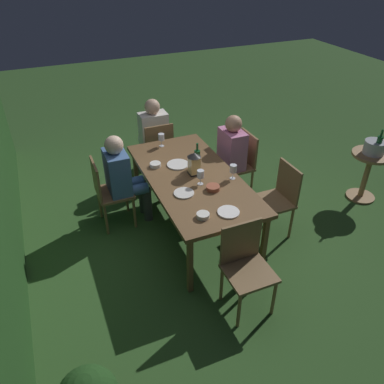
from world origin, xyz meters
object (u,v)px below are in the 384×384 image
Objects in this scene: wine_glass_b at (161,138)px; person_in_blue at (123,176)px; plate_a at (184,193)px; ice_bucket at (375,147)px; bowl_bread at (203,215)px; chair_side_left_a at (278,197)px; chair_side_left_b at (240,162)px; plate_c at (178,164)px; dining_table at (192,180)px; plate_b at (228,212)px; bowl_olives at (213,188)px; side_table at (368,169)px; wine_glass_c at (200,175)px; chair_side_right_b at (108,190)px; wine_glass_a at (233,169)px; chair_head_far at (157,148)px; bowl_salad at (155,165)px; green_bottle_on_table at (197,158)px; lantern_centerpiece at (194,162)px; person_in_cream at (152,133)px; person_in_pink at (227,154)px; chair_head_near at (246,264)px.

person_in_blue is at bearing 122.00° from wine_glass_b.
plate_a is 2.57m from ice_bucket.
chair_side_left_a is at bearing -74.68° from bowl_bread.
chair_side_left_b reaches higher than plate_c.
plate_c is at bearing 51.71° from chair_side_left_a.
chair_side_left_b is at bearing -55.75° from plate_a.
plate_b is at bearing -175.83° from dining_table.
plate_a is 1.48× the size of bowl_olives.
dining_table is at bearing 82.70° from side_table.
chair_side_right_b is at bearing 54.40° from wine_glass_c.
person_in_blue is at bearing 60.11° from chair_side_left_a.
wine_glass_a is 0.49× the size of ice_bucket.
chair_head_far is 1.05m from person_in_blue.
wine_glass_c is 1.31× the size of bowl_salad.
green_bottle_on_table reaches higher than chair_side_right_b.
plate_b is at bearing -178.79° from lantern_centerpiece.
plate_a reaches higher than dining_table.
chair_side_left_b is 3.28× the size of lantern_centerpiece.
person_in_cream is 1.73× the size of side_table.
bowl_bread is 2.61m from side_table.
plate_b is (-2.01, -0.06, 0.25)m from chair_head_far.
lantern_centerpiece is 0.91× the size of green_bottle_on_table.
person_in_blue reaches higher than bowl_salad.
bowl_bread is at bearing -150.46° from chair_side_right_b.
lantern_centerpiece is at bearing 122.90° from person_in_pink.
chair_side_left_b is at bearing -35.72° from wine_glass_a.
person_in_cream is 1.64m from wine_glass_c.
ice_bucket is at bearing -103.07° from chair_side_right_b.
side_table is (-0.66, -2.66, -0.31)m from bowl_salad.
wine_glass_a reaches higher than side_table.
plate_c is at bearing 99.62° from chair_side_left_b.
chair_head_near is 3.39× the size of plate_c.
bowl_olives is at bearing -99.08° from plate_a.
wine_glass_a is at bearing 65.47° from chair_side_left_a.
wine_glass_a is 1.17× the size of bowl_olives.
bowl_bread is at bearing 143.39° from bowl_olives.
person_in_pink reaches higher than bowl_bread.
lantern_centerpiece is 0.18m from green_bottle_on_table.
dining_table is 0.85m from wine_glass_b.
person_in_blue is at bearing 31.80° from plate_a.
dining_table is 1.00m from chair_side_right_b.
chair_head_far is 0.97m from bowl_salad.
chair_side_right_b is (-0.79, 0.87, 0.00)m from chair_head_far.
bowl_bread and bowl_salad have the same top height.
person_in_blue is 7.98× the size of bowl_olives.
plate_a is at bearing 124.25° from chair_side_left_b.
dining_table is at bearing -180.00° from person_in_cream.
plate_a is at bearing 172.84° from person_in_cream.
plate_a is at bearing 143.77° from dining_table.
green_bottle_on_table is 1.34× the size of plate_b.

